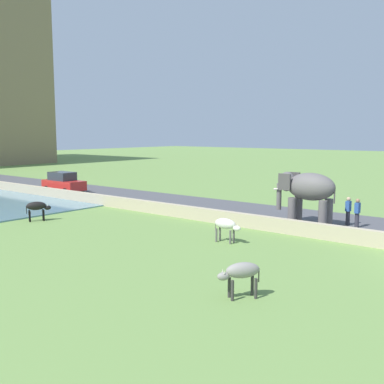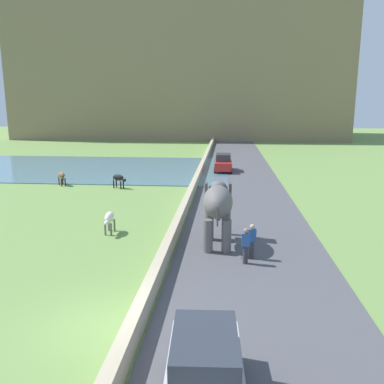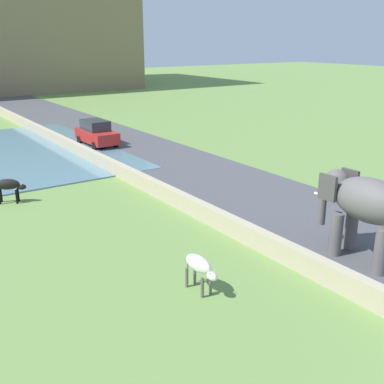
% 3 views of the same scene
% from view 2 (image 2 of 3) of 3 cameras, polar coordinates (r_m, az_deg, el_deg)
% --- Properties ---
extents(ground_plane, '(220.00, 220.00, 0.00)m').
position_cam_2_polar(ground_plane, '(13.45, -12.86, -18.03)').
color(ground_plane, '#6B8E47').
extents(road_surface, '(7.00, 120.00, 0.06)m').
position_cam_2_polar(road_surface, '(31.75, 7.02, 0.01)').
color(road_surface, '#4C4C51').
rests_on(road_surface, ground).
extents(barrier_wall, '(0.40, 110.00, 0.75)m').
position_cam_2_polar(barrier_wall, '(29.81, -0.15, -0.02)').
color(barrier_wall, tan).
rests_on(barrier_wall, ground).
extents(lake, '(36.00, 18.00, 0.08)m').
position_cam_2_polar(lake, '(45.95, -17.90, 3.32)').
color(lake, slate).
rests_on(lake, ground).
extents(hill_distant, '(64.00, 28.00, 26.55)m').
position_cam_2_polar(hill_distant, '(89.23, -1.38, 16.48)').
color(hill_distant, '#897556').
rests_on(hill_distant, ground).
extents(elephant, '(1.44, 3.47, 2.99)m').
position_cam_2_polar(elephant, '(19.30, 3.67, -1.80)').
color(elephant, '#605B5B').
rests_on(elephant, ground).
extents(person_beside_elephant, '(0.36, 0.22, 1.63)m').
position_cam_2_polar(person_beside_elephant, '(17.98, 8.45, -6.85)').
color(person_beside_elephant, '#33333D').
rests_on(person_beside_elephant, ground).
extents(person_trailing, '(0.36, 0.22, 1.63)m').
position_cam_2_polar(person_trailing, '(17.40, 7.59, -7.48)').
color(person_trailing, '#33333D').
rests_on(person_trailing, ground).
extents(car_silver, '(1.95, 4.08, 1.80)m').
position_cam_2_polar(car_silver, '(9.73, 1.80, -24.51)').
color(car_silver, '#B7B7BC').
rests_on(car_silver, ground).
extents(car_red, '(1.85, 4.03, 1.80)m').
position_cam_2_polar(car_red, '(41.30, 4.42, 4.13)').
color(car_red, red).
rests_on(car_red, ground).
extents(cow_white, '(0.49, 1.40, 1.15)m').
position_cam_2_polar(cow_white, '(21.81, -11.61, -3.64)').
color(cow_white, silver).
rests_on(cow_white, ground).
extents(cow_black, '(1.38, 0.94, 1.15)m').
position_cam_2_polar(cow_black, '(33.38, -10.30, 1.92)').
color(cow_black, black).
rests_on(cow_black, ground).
extents(cow_brown, '(1.12, 1.30, 1.15)m').
position_cam_2_polar(cow_brown, '(35.83, -17.95, 2.22)').
color(cow_brown, brown).
rests_on(cow_brown, ground).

